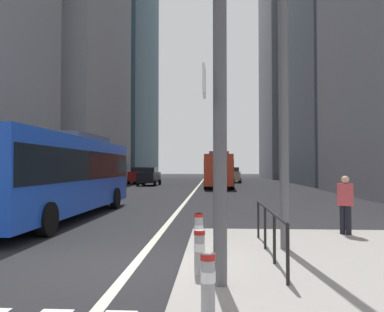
% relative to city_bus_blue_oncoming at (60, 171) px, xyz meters
% --- Properties ---
extents(ground_plane, '(160.00, 160.00, 0.00)m').
position_rel_city_bus_blue_oncoming_xyz_m(ground_plane, '(4.35, 12.99, -1.84)').
color(ground_plane, black).
extents(lane_centre_line, '(0.20, 80.00, 0.01)m').
position_rel_city_bus_blue_oncoming_xyz_m(lane_centre_line, '(4.35, 22.99, -1.83)').
color(lane_centre_line, beige).
rests_on(lane_centre_line, ground).
extents(office_tower_left_far, '(13.61, 22.67, 38.82)m').
position_rel_city_bus_blue_oncoming_xyz_m(office_tower_left_far, '(-11.65, 49.47, 17.57)').
color(office_tower_left_far, slate).
rests_on(office_tower_left_far, ground).
extents(office_tower_right_far, '(12.66, 17.66, 51.06)m').
position_rel_city_bus_blue_oncoming_xyz_m(office_tower_right_far, '(21.35, 55.05, 23.69)').
color(office_tower_right_far, gray).
rests_on(office_tower_right_far, ground).
extents(city_bus_blue_oncoming, '(2.77, 11.75, 3.40)m').
position_rel_city_bus_blue_oncoming_xyz_m(city_bus_blue_oncoming, '(0.00, 0.00, 0.00)').
color(city_bus_blue_oncoming, blue).
rests_on(city_bus_blue_oncoming, ground).
extents(city_bus_red_receding, '(2.86, 11.31, 3.40)m').
position_rel_city_bus_blue_oncoming_xyz_m(city_bus_red_receding, '(6.50, 23.51, -0.00)').
color(city_bus_red_receding, red).
rests_on(city_bus_red_receding, ground).
extents(city_bus_red_distant, '(2.81, 10.78, 3.40)m').
position_rel_city_bus_blue_oncoming_xyz_m(city_bus_red_distant, '(7.57, 45.13, -0.00)').
color(city_bus_red_distant, '#198456').
rests_on(city_bus_red_distant, ground).
extents(car_oncoming_mid, '(2.11, 4.56, 1.94)m').
position_rel_city_bus_blue_oncoming_xyz_m(car_oncoming_mid, '(-2.96, 31.51, -0.85)').
color(car_oncoming_mid, maroon).
rests_on(car_oncoming_mid, ground).
extents(car_receding_near, '(2.10, 4.17, 1.94)m').
position_rel_city_bus_blue_oncoming_xyz_m(car_receding_near, '(8.35, 34.83, -0.85)').
color(car_receding_near, '#B2A899').
rests_on(car_receding_near, ground).
extents(car_receding_far, '(2.07, 4.61, 1.94)m').
position_rel_city_bus_blue_oncoming_xyz_m(car_receding_far, '(6.68, 36.02, -0.85)').
color(car_receding_far, gold).
rests_on(car_receding_far, ground).
extents(car_oncoming_far, '(2.18, 4.27, 1.94)m').
position_rel_city_bus_blue_oncoming_xyz_m(car_oncoming_far, '(-0.97, 26.70, -0.85)').
color(car_oncoming_far, black).
rests_on(car_oncoming_far, ground).
extents(traffic_signal_gantry, '(5.46, 0.65, 6.00)m').
position_rel_city_bus_blue_oncoming_xyz_m(traffic_signal_gantry, '(4.30, -8.64, 2.24)').
color(traffic_signal_gantry, '#515156').
rests_on(traffic_signal_gantry, median_island).
extents(street_lamp_post, '(5.50, 0.32, 8.00)m').
position_rel_city_bus_blue_oncoming_xyz_m(street_lamp_post, '(7.60, -5.84, 3.45)').
color(street_lamp_post, '#56565B').
rests_on(street_lamp_post, median_island).
extents(bollard_left, '(0.20, 0.20, 0.77)m').
position_rel_city_bus_blue_oncoming_xyz_m(bollard_left, '(5.91, -9.87, -1.26)').
color(bollard_left, '#99999E').
rests_on(bollard_left, median_island).
extents(bollard_right, '(0.20, 0.20, 0.77)m').
position_rel_city_bus_blue_oncoming_xyz_m(bollard_right, '(5.73, -8.09, -1.25)').
color(bollard_right, '#99999E').
rests_on(bollard_right, median_island).
extents(bollard_back, '(0.20, 0.20, 0.88)m').
position_rel_city_bus_blue_oncoming_xyz_m(bollard_back, '(5.66, -6.51, -1.20)').
color(bollard_back, '#99999E').
rests_on(bollard_back, median_island).
extents(pedestrian_railing, '(0.06, 4.16, 0.98)m').
position_rel_city_bus_blue_oncoming_xyz_m(pedestrian_railing, '(7.15, -6.52, -0.96)').
color(pedestrian_railing, black).
rests_on(pedestrian_railing, median_island).
extents(pedestrian_waiting, '(0.45, 0.41, 1.62)m').
position_rel_city_bus_blue_oncoming_xyz_m(pedestrian_waiting, '(9.62, -3.81, -0.79)').
color(pedestrian_waiting, black).
rests_on(pedestrian_waiting, median_island).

